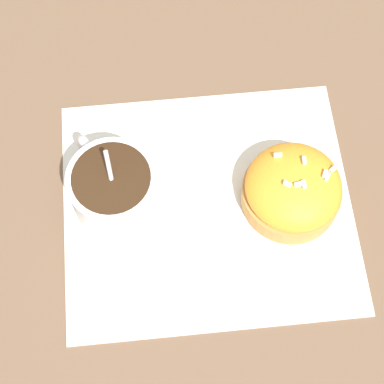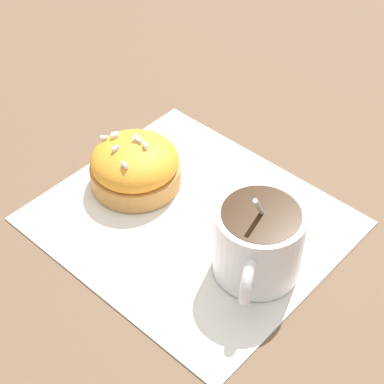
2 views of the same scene
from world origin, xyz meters
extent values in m
plane|color=brown|center=(0.00, 0.00, 0.00)|extent=(3.00, 3.00, 0.00)
cube|color=white|center=(0.00, 0.00, 0.00)|extent=(0.29, 0.27, 0.00)
cylinder|color=white|center=(0.08, 0.01, 0.04)|extent=(0.08, 0.08, 0.07)
cylinder|color=#331E0F|center=(0.08, 0.01, 0.07)|extent=(0.07, 0.07, 0.01)
torus|color=white|center=(0.11, -0.03, 0.04)|extent=(0.03, 0.04, 0.04)
ellipsoid|color=silver|center=(0.09, -0.01, 0.01)|extent=(0.02, 0.03, 0.01)
cylinder|color=silver|center=(0.08, 0.02, 0.05)|extent=(0.01, 0.05, 0.08)
cylinder|color=#C18442|center=(-0.08, -0.01, 0.01)|extent=(0.09, 0.09, 0.02)
ellipsoid|color=orange|center=(-0.08, -0.01, 0.03)|extent=(0.09, 0.09, 0.04)
cube|color=white|center=(-0.08, 0.00, 0.05)|extent=(0.00, 0.01, 0.00)
cube|color=white|center=(-0.11, -0.02, 0.04)|extent=(0.01, 0.01, 0.00)
cube|color=white|center=(-0.08, -0.02, 0.05)|extent=(0.00, 0.01, 0.00)
cube|color=white|center=(-0.07, 0.00, 0.05)|extent=(0.01, 0.01, 0.00)
cube|color=white|center=(-0.10, -0.01, 0.05)|extent=(0.01, 0.01, 0.00)
cube|color=white|center=(-0.08, 0.00, 0.05)|extent=(0.01, 0.00, 0.00)
cube|color=white|center=(-0.10, -0.01, 0.05)|extent=(0.01, 0.01, 0.00)
cube|color=white|center=(-0.06, -0.03, 0.05)|extent=(0.01, 0.00, 0.00)
camera|label=1|loc=(0.01, 0.23, 0.55)|focal=60.00mm
camera|label=2|loc=(0.32, -0.27, 0.45)|focal=60.00mm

